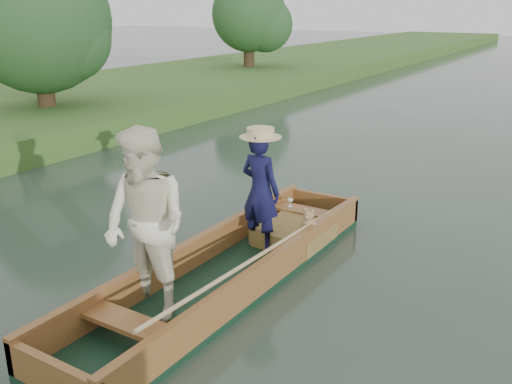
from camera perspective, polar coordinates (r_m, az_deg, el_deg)
The scene contains 3 objects.
ground at distance 6.71m, azimuth -2.76°, elevation -9.10°, with size 120.00×120.00×0.00m, color #283D30.
trees_far at distance 18.62m, azimuth -10.15°, elevation 16.52°, with size 4.07×14.03×4.48m.
punt at distance 6.24m, azimuth -5.36°, elevation -4.34°, with size 1.27×5.00×2.01m.
Camera 1 is at (3.43, -4.87, 3.09)m, focal length 40.00 mm.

